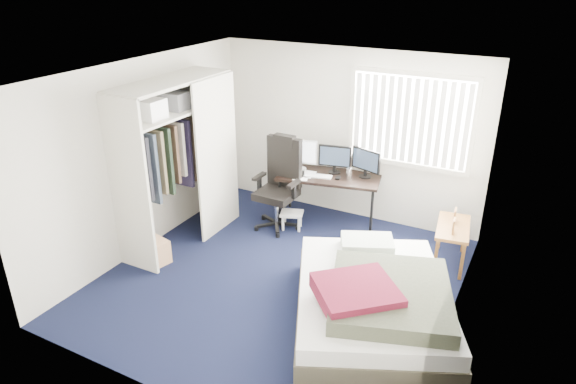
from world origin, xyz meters
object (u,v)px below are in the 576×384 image
(office_chair, at_px, (279,193))
(nightstand, at_px, (453,231))
(bed, at_px, (373,301))
(desk, at_px, (330,173))

(office_chair, height_order, nightstand, office_chair)
(nightstand, height_order, bed, nightstand)
(desk, relative_size, nightstand, 1.91)
(desk, distance_m, bed, 2.52)
(office_chair, relative_size, bed, 0.53)
(nightstand, bearing_deg, bed, -106.18)
(nightstand, xyz_separation_m, bed, (-0.47, -1.63, -0.18))
(nightstand, bearing_deg, office_chair, -178.11)
(desk, distance_m, office_chair, 0.79)
(office_chair, distance_m, bed, 2.51)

